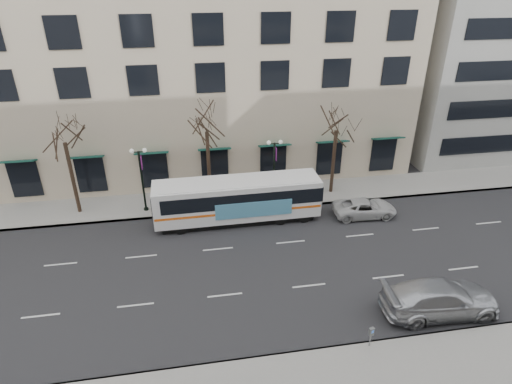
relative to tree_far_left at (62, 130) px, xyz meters
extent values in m
plane|color=black|center=(10.00, -8.80, -6.70)|extent=(160.00, 160.00, 0.00)
cube|color=gray|center=(15.00, 0.20, -6.62)|extent=(80.00, 4.00, 0.15)
cube|color=beige|center=(8.00, 12.20, 5.30)|extent=(40.00, 20.00, 24.00)
cylinder|color=black|center=(0.00, 0.00, -3.83)|extent=(0.28, 0.28, 5.74)
cylinder|color=black|center=(10.00, 0.00, -3.72)|extent=(0.28, 0.28, 5.95)
cylinder|color=black|center=(20.00, 0.00, -3.97)|extent=(0.28, 0.28, 5.46)
cylinder|color=black|center=(5.00, -0.60, -4.20)|extent=(0.16, 0.16, 5.00)
cylinder|color=black|center=(5.00, -0.60, -6.55)|extent=(0.36, 0.36, 0.30)
cube|color=black|center=(5.00, -0.60, -1.75)|extent=(0.90, 0.06, 0.06)
sphere|color=silver|center=(4.55, -0.60, -1.65)|extent=(0.32, 0.32, 0.32)
sphere|color=silver|center=(5.45, -0.60, -1.65)|extent=(0.32, 0.32, 0.32)
cube|color=#7E217D|center=(5.12, -0.60, -2.60)|extent=(0.04, 0.45, 1.00)
cylinder|color=black|center=(15.00, -0.60, -4.20)|extent=(0.16, 0.16, 5.00)
cylinder|color=black|center=(15.00, -0.60, -6.55)|extent=(0.36, 0.36, 0.30)
cube|color=black|center=(15.00, -0.60, -1.75)|extent=(0.90, 0.06, 0.06)
sphere|color=silver|center=(14.55, -0.60, -1.65)|extent=(0.32, 0.32, 0.32)
sphere|color=silver|center=(15.45, -0.60, -1.65)|extent=(0.32, 0.32, 0.32)
cube|color=#7E217D|center=(15.12, -0.60, -2.60)|extent=(0.04, 0.45, 1.00)
cube|color=white|center=(11.80, -3.00, -4.88)|extent=(12.01, 2.72, 2.75)
cube|color=black|center=(11.80, -3.00, -6.42)|extent=(11.05, 2.40, 0.45)
cube|color=black|center=(12.10, -3.00, -4.45)|extent=(11.53, 2.75, 1.10)
cube|color=orange|center=(11.80, -3.00, -5.35)|extent=(11.89, 2.75, 0.18)
cube|color=#4E97BE|center=(12.81, -4.32, -5.15)|extent=(5.49, 0.12, 1.20)
cube|color=white|center=(11.80, -3.00, -3.47)|extent=(11.41, 2.45, 0.08)
cylinder|color=black|center=(7.62, -4.19, -6.20)|extent=(1.00, 0.29, 1.00)
cylinder|color=black|center=(7.60, -1.89, -6.20)|extent=(1.00, 0.29, 1.00)
cylinder|color=black|center=(14.81, -4.12, -6.20)|extent=(1.00, 0.29, 1.00)
cylinder|color=black|center=(14.78, -1.82, -6.20)|extent=(1.00, 0.29, 1.00)
cylinder|color=black|center=(16.60, -4.10, -6.20)|extent=(1.00, 0.29, 1.00)
cylinder|color=black|center=(16.58, -1.80, -6.20)|extent=(1.00, 0.29, 1.00)
imported|color=#B8BAC1|center=(21.35, -14.32, -5.77)|extent=(6.47, 2.83, 1.85)
imported|color=silver|center=(21.33, -3.95, -6.04)|extent=(4.84, 2.46, 1.31)
cylinder|color=slate|center=(16.65, -16.10, -6.15)|extent=(0.07, 0.07, 0.80)
cube|color=slate|center=(16.65, -16.10, -5.61)|extent=(0.28, 0.22, 0.45)
cube|color=blue|center=(16.63, -16.18, -5.55)|extent=(0.13, 0.05, 0.16)
camera|label=1|loc=(8.64, -30.09, 10.01)|focal=30.00mm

